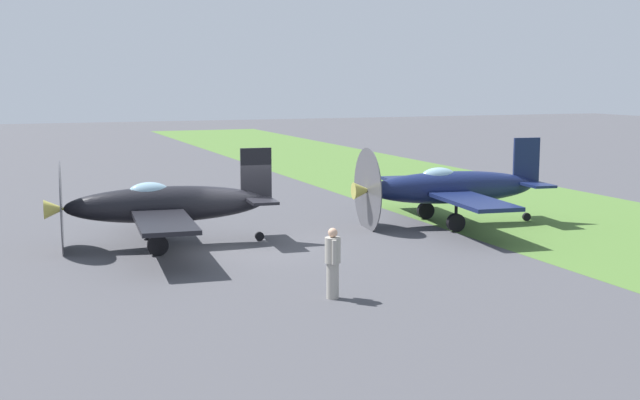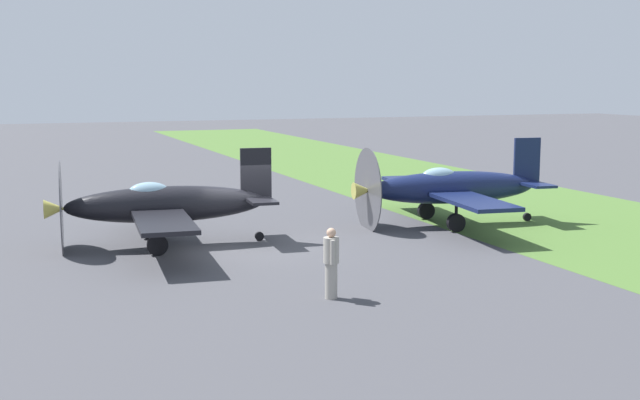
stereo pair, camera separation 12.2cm
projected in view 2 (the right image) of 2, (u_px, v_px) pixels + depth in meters
name	position (u px, v px, depth m)	size (l,w,h in m)	color
ground_plane	(255.00, 247.00, 25.87)	(160.00, 160.00, 0.00)	#424247
grass_verge	(581.00, 222.00, 30.40)	(120.00, 11.00, 0.01)	#476B2D
airplane_lead	(163.00, 205.00, 25.75)	(8.98, 7.10, 3.19)	black
airplane_wingman	(449.00, 188.00, 29.57)	(9.18, 7.28, 3.26)	#141E47
ground_crew_chief	(331.00, 261.00, 19.61)	(0.61, 0.38, 1.73)	#9E998E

